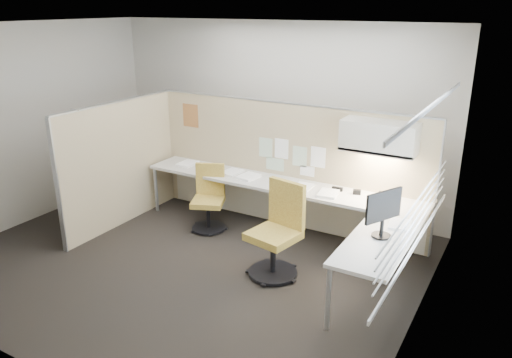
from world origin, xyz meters
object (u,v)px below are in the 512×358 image
Objects in this scene: chair_left at (209,200)px; chair_right at (278,233)px; desk at (295,199)px; monitor at (383,211)px; phone at (385,199)px.

chair_left is 1.55m from chair_right.
chair_left is (-1.22, -0.21, -0.18)m from desk.
chair_right is 2.16× the size of monitor.
phone is (1.13, 0.16, 0.18)m from desk.
monitor is (1.37, -0.80, 0.42)m from desk.
desk is at bearing -176.21° from phone.
chair_left is at bearing -175.20° from phone.
chair_right is 4.94× the size of phone.
chair_left is 0.83× the size of chair_right.
monitor reaches higher than chair_right.
chair_right reaches higher than phone.
monitor is 1.01m from phone.
desk is at bearing 113.83° from chair_right.
monitor is 2.29× the size of phone.
chair_left is 4.10× the size of phone.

